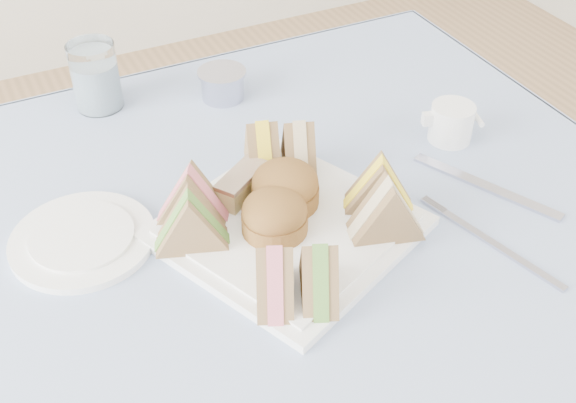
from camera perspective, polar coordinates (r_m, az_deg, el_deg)
name	(u,v)px	position (r m, az deg, el deg)	size (l,w,h in m)	color
tablecloth	(293,265)	(0.85, 0.42, -5.03)	(1.02, 1.02, 0.01)	#8FA3C7
serving_plate	(288,229)	(0.88, 0.00, -2.20)	(0.27, 0.27, 0.01)	white
sandwich_fl_a	(275,272)	(0.77, -1.06, -5.57)	(0.08, 0.04, 0.07)	#8E6751
sandwich_fl_b	(319,269)	(0.77, 2.48, -5.39)	(0.08, 0.04, 0.07)	#8E6751
sandwich_fr_a	(380,184)	(0.89, 7.26, 1.40)	(0.09, 0.04, 0.08)	#8E6751
sandwich_fr_b	(387,208)	(0.85, 7.85, -0.49)	(0.09, 0.04, 0.08)	#8E6751
sandwich_bl_a	(191,219)	(0.84, -7.71, -1.41)	(0.09, 0.04, 0.08)	#8E6751
sandwich_bl_b	(191,194)	(0.87, -7.65, 0.63)	(0.09, 0.04, 0.08)	#8E6751
sandwich_br_a	(299,145)	(0.95, 0.86, 4.47)	(0.08, 0.04, 0.08)	#8E6751
sandwich_br_b	(262,146)	(0.94, -2.03, 4.39)	(0.09, 0.04, 0.08)	#8E6751
scone_left	(275,215)	(0.85, -1.07, -1.06)	(0.08, 0.08, 0.05)	brown
scone_right	(285,187)	(0.89, -0.22, 1.17)	(0.08, 0.08, 0.06)	brown
pastry_slice	(241,185)	(0.91, -3.70, 1.30)	(0.08, 0.03, 0.04)	tan
side_plate	(83,240)	(0.90, -15.92, -2.92)	(0.17, 0.17, 0.01)	white
water_glass	(95,76)	(1.13, -14.98, 9.55)	(0.07, 0.07, 0.10)	white
tea_strainer	(223,86)	(1.13, -5.19, 9.11)	(0.08, 0.08, 0.04)	#B1AEC2
knife	(486,186)	(0.99, 15.36, 1.18)	(0.02, 0.21, 0.00)	#B1AEC2
fork	(501,249)	(0.90, 16.49, -3.60)	(0.01, 0.18, 0.00)	#B1AEC2
creamer_jug	(451,123)	(1.06, 12.79, 6.08)	(0.06, 0.06, 0.05)	white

